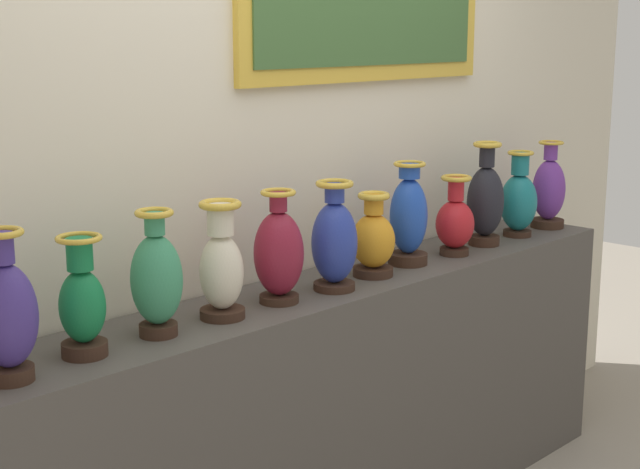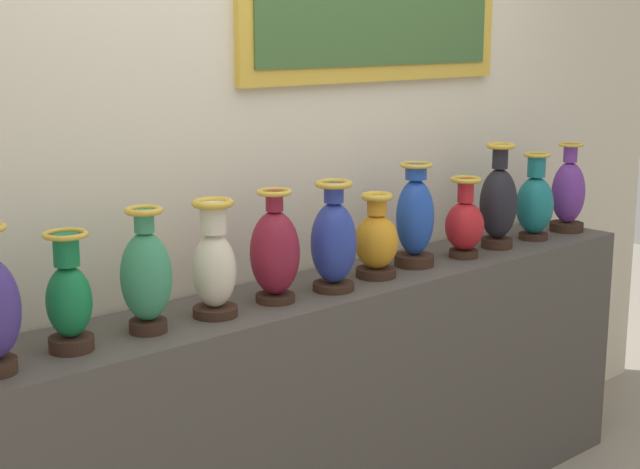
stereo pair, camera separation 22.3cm
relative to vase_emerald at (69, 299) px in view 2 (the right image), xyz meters
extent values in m
cube|color=#4C4742|center=(0.96, 0.03, -0.65)|extent=(3.12, 0.41, 1.00)
cube|color=beige|center=(0.96, 0.30, 0.27)|extent=(4.96, 0.10, 2.82)
cylinder|color=#382319|center=(0.00, 0.00, -0.13)|extent=(0.13, 0.13, 0.04)
ellipsoid|color=#14723D|center=(0.00, 0.00, -0.01)|extent=(0.13, 0.13, 0.20)
cylinder|color=#14723D|center=(0.00, 0.00, 0.14)|extent=(0.07, 0.07, 0.09)
torus|color=gold|center=(0.00, 0.00, 0.18)|extent=(0.13, 0.13, 0.02)
cylinder|color=#382319|center=(0.25, 0.00, -0.13)|extent=(0.11, 0.11, 0.04)
ellipsoid|color=#388C60|center=(0.25, 0.00, 0.02)|extent=(0.15, 0.15, 0.27)
cylinder|color=#388C60|center=(0.25, 0.00, 0.19)|extent=(0.06, 0.06, 0.06)
torus|color=gold|center=(0.25, 0.00, 0.22)|extent=(0.11, 0.11, 0.02)
cylinder|color=#382319|center=(0.49, 0.00, -0.13)|extent=(0.14, 0.14, 0.03)
ellipsoid|color=beige|center=(0.49, 0.00, 0.00)|extent=(0.14, 0.14, 0.23)
cylinder|color=beige|center=(0.49, 0.00, 0.16)|extent=(0.08, 0.08, 0.09)
torus|color=gold|center=(0.49, 0.00, 0.21)|extent=(0.13, 0.13, 0.02)
cylinder|color=#382319|center=(0.73, 0.00, -0.14)|extent=(0.13, 0.13, 0.03)
ellipsoid|color=maroon|center=(0.73, 0.00, 0.02)|extent=(0.16, 0.16, 0.28)
cylinder|color=maroon|center=(0.73, 0.00, 0.19)|extent=(0.06, 0.06, 0.06)
torus|color=gold|center=(0.73, 0.00, 0.22)|extent=(0.12, 0.12, 0.02)
cylinder|color=#382319|center=(0.97, -0.03, -0.14)|extent=(0.14, 0.14, 0.03)
ellipsoid|color=#263899|center=(0.97, -0.03, 0.02)|extent=(0.16, 0.16, 0.28)
cylinder|color=#263899|center=(0.97, -0.03, 0.19)|extent=(0.07, 0.07, 0.06)
torus|color=gold|center=(0.97, -0.03, 0.22)|extent=(0.13, 0.13, 0.02)
cylinder|color=#382319|center=(1.21, 0.00, -0.13)|extent=(0.15, 0.15, 0.03)
ellipsoid|color=orange|center=(1.21, 0.00, -0.02)|extent=(0.16, 0.16, 0.20)
cylinder|color=orange|center=(1.21, 0.00, 0.11)|extent=(0.07, 0.07, 0.07)
torus|color=gold|center=(1.21, 0.00, 0.15)|extent=(0.12, 0.12, 0.02)
cylinder|color=#382319|center=(1.43, 0.02, -0.13)|extent=(0.15, 0.15, 0.04)
ellipsoid|color=#1E47B2|center=(1.43, 0.02, 0.04)|extent=(0.14, 0.14, 0.29)
cylinder|color=#1E47B2|center=(1.43, 0.02, 0.21)|extent=(0.08, 0.08, 0.05)
torus|color=gold|center=(1.43, 0.02, 0.24)|extent=(0.12, 0.12, 0.02)
cylinder|color=#382319|center=(1.68, -0.02, -0.13)|extent=(0.12, 0.12, 0.03)
ellipsoid|color=red|center=(1.68, -0.02, -0.02)|extent=(0.15, 0.15, 0.19)
cylinder|color=red|center=(1.68, -0.02, 0.12)|extent=(0.06, 0.06, 0.09)
torus|color=gold|center=(1.68, -0.02, 0.16)|extent=(0.12, 0.12, 0.02)
cylinder|color=#382319|center=(1.91, 0.00, -0.13)|extent=(0.13, 0.13, 0.04)
ellipsoid|color=black|center=(1.91, 0.00, 0.03)|extent=(0.15, 0.15, 0.29)
cylinder|color=black|center=(1.91, 0.00, 0.22)|extent=(0.06, 0.06, 0.09)
torus|color=gold|center=(1.91, 0.00, 0.27)|extent=(0.12, 0.12, 0.02)
cylinder|color=#382319|center=(2.16, -0.01, -0.14)|extent=(0.12, 0.12, 0.03)
ellipsoid|color=#19727A|center=(2.16, -0.01, 0.00)|extent=(0.16, 0.16, 0.24)
cylinder|color=#19727A|center=(2.16, -0.01, 0.17)|extent=(0.08, 0.08, 0.09)
torus|color=gold|center=(2.16, -0.01, 0.21)|extent=(0.11, 0.11, 0.02)
cylinder|color=#382319|center=(2.41, 0.00, -0.13)|extent=(0.15, 0.15, 0.04)
ellipsoid|color=#6B3393|center=(2.41, 0.00, 0.02)|extent=(0.15, 0.15, 0.27)
cylinder|color=#6B3393|center=(2.41, 0.00, 0.20)|extent=(0.06, 0.06, 0.08)
torus|color=gold|center=(2.41, 0.00, 0.24)|extent=(0.11, 0.11, 0.01)
camera|label=1|loc=(-1.34, -2.19, 0.73)|focal=53.43mm
camera|label=2|loc=(-1.18, -2.35, 0.73)|focal=53.43mm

